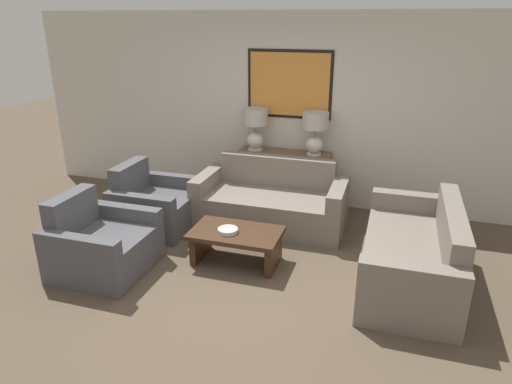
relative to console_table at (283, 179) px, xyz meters
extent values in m
plane|color=brown|center=(0.00, -2.22, -0.40)|extent=(20.00, 20.00, 0.00)
cube|color=beige|center=(0.00, 0.27, 0.92)|extent=(7.85, 0.10, 2.65)
cube|color=black|center=(0.00, 0.22, 1.30)|extent=(1.18, 0.01, 0.92)
cube|color=orange|center=(0.00, 0.21, 1.30)|extent=(1.10, 0.02, 0.84)
cube|color=brown|center=(0.00, 0.00, 0.00)|extent=(1.29, 0.39, 0.80)
cylinder|color=silver|center=(-0.42, 0.00, 0.41)|extent=(0.19, 0.19, 0.02)
sphere|color=silver|center=(-0.42, 0.00, 0.54)|extent=(0.23, 0.23, 0.23)
cylinder|color=#8C7A51|center=(-0.42, 0.00, 0.71)|extent=(0.02, 0.02, 0.11)
cylinder|color=#B2ADA3|center=(-0.42, 0.00, 0.87)|extent=(0.35, 0.35, 0.22)
cylinder|color=silver|center=(0.42, 0.00, 0.41)|extent=(0.19, 0.19, 0.02)
sphere|color=silver|center=(0.42, 0.00, 0.54)|extent=(0.23, 0.23, 0.23)
cylinder|color=#8C7A51|center=(0.42, 0.00, 0.71)|extent=(0.02, 0.02, 0.11)
cylinder|color=#B2ADA3|center=(0.42, 0.00, 0.87)|extent=(0.35, 0.35, 0.22)
cube|color=slate|center=(0.00, -0.79, -0.19)|extent=(1.55, 0.72, 0.43)
cube|color=slate|center=(0.00, -0.34, 0.02)|extent=(1.55, 0.18, 0.83)
cube|color=slate|center=(-0.86, -0.70, -0.08)|extent=(0.18, 0.90, 0.64)
cube|color=slate|center=(0.86, -0.70, -0.08)|extent=(0.18, 0.90, 0.64)
cube|color=slate|center=(1.63, -1.57, -0.19)|extent=(0.72, 1.55, 0.43)
cube|color=slate|center=(2.08, -1.57, 0.02)|extent=(0.18, 1.55, 0.83)
cube|color=slate|center=(1.72, -0.70, -0.08)|extent=(0.90, 0.18, 0.64)
cube|color=slate|center=(1.72, -2.43, -0.08)|extent=(0.90, 0.18, 0.64)
cube|color=#3D2616|center=(-0.09, -1.75, -0.05)|extent=(0.98, 0.59, 0.05)
cube|color=#3D2616|center=(-0.52, -1.75, -0.24)|extent=(0.07, 0.47, 0.33)
cube|color=#3D2616|center=(0.34, -1.75, -0.24)|extent=(0.07, 0.47, 0.33)
cylinder|color=beige|center=(-0.16, -1.80, 0.00)|extent=(0.22, 0.22, 0.04)
cube|color=#4C4C51|center=(-1.28, -1.18, -0.19)|extent=(0.73, 0.67, 0.43)
cube|color=#4C4C51|center=(-1.73, -1.18, 0.01)|extent=(0.18, 0.67, 0.83)
cube|color=#4C4C51|center=(-1.37, -1.59, -0.11)|extent=(0.91, 0.14, 0.59)
cube|color=#4C4C51|center=(-1.37, -0.78, -0.11)|extent=(0.91, 0.14, 0.59)
cube|color=#4C4C51|center=(-1.28, -2.32, -0.19)|extent=(0.73, 0.67, 0.43)
cube|color=#4C4C51|center=(-1.73, -2.32, 0.01)|extent=(0.18, 0.67, 0.83)
cube|color=#4C4C51|center=(-1.37, -2.72, -0.11)|extent=(0.91, 0.14, 0.59)
cube|color=#4C4C51|center=(-1.37, -1.91, -0.11)|extent=(0.91, 0.14, 0.59)
camera|label=1|loc=(1.45, -5.96, 2.15)|focal=32.00mm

